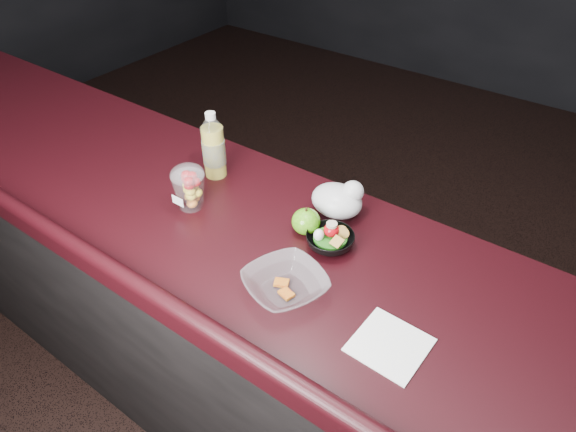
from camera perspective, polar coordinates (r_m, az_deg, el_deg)
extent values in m
cube|color=black|center=(1.86, -1.63, -14.97)|extent=(4.00, 0.65, 0.98)
cube|color=black|center=(1.48, -1.98, -3.09)|extent=(4.06, 0.71, 0.04)
cylinder|color=gold|center=(1.70, -8.22, 7.07)|extent=(0.07, 0.07, 0.18)
cylinder|color=white|center=(1.70, -8.22, 7.07)|extent=(0.07, 0.07, 0.18)
cone|color=white|center=(1.65, -8.55, 10.15)|extent=(0.07, 0.07, 0.03)
cylinder|color=white|center=(1.64, -8.63, 10.95)|extent=(0.03, 0.03, 0.02)
cylinder|color=#072D99|center=(1.70, -8.22, 7.07)|extent=(0.08, 0.08, 0.08)
ellipsoid|color=white|center=(1.55, -11.15, 4.55)|extent=(0.10, 0.10, 0.06)
ellipsoid|color=#2B750D|center=(1.47, 2.01, -0.60)|extent=(0.08, 0.08, 0.08)
cylinder|color=black|center=(1.44, 2.05, 0.69)|extent=(0.01, 0.01, 0.01)
ellipsoid|color=silver|center=(1.54, 5.43, 1.71)|extent=(0.16, 0.13, 0.09)
sphere|color=silver|center=(1.52, 7.20, 2.69)|extent=(0.07, 0.07, 0.07)
imported|color=black|center=(1.44, 4.69, -2.75)|extent=(0.18, 0.18, 0.04)
cylinder|color=#0F470C|center=(1.43, 4.71, -2.48)|extent=(0.10, 0.10, 0.01)
ellipsoid|color=#A0060E|center=(1.42, 4.85, -1.57)|extent=(0.04, 0.04, 0.04)
cylinder|color=beige|center=(1.41, 4.90, -0.95)|extent=(0.03, 0.03, 0.01)
ellipsoid|color=white|center=(1.42, 3.44, -2.13)|extent=(0.03, 0.03, 0.04)
imported|color=silver|center=(1.30, -0.32, -7.58)|extent=(0.26, 0.26, 0.05)
cube|color=#990F0C|center=(1.33, -0.74, -7.41)|extent=(0.05, 0.04, 0.01)
cube|color=#990F0C|center=(1.30, -0.18, -8.61)|extent=(0.04, 0.04, 0.01)
cube|color=white|center=(1.23, 11.23, -13.85)|extent=(0.17, 0.17, 0.00)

